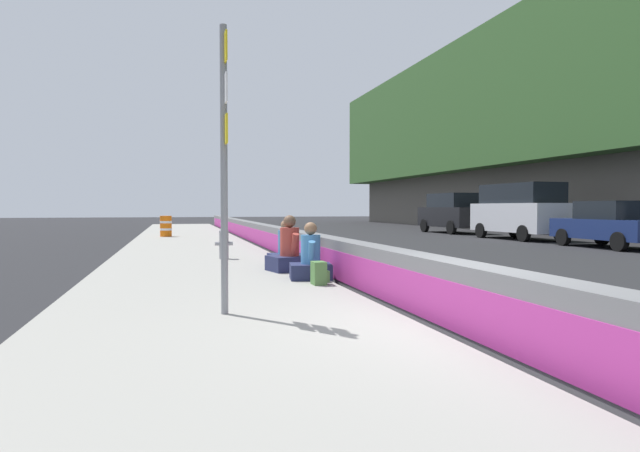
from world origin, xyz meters
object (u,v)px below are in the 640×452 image
Objects in this scene: parked_car_third at (611,224)px; construction_barrel at (166,226)px; route_sign_post at (224,147)px; parked_car_fourth at (519,210)px; backpack at (319,273)px; parked_car_midline at (452,212)px; seated_person_rear at (286,252)px; seated_person_foreground at (311,261)px; fire_hydrant at (224,242)px; seated_person_middle at (290,253)px.

construction_barrel is at bearing 58.66° from parked_car_third.
route_sign_post is 21.21m from parked_car_fourth.
backpack is 23.46m from parked_car_midline.
construction_barrel is (16.96, 2.81, 0.28)m from backpack.
seated_person_rear reaches higher than backpack.
seated_person_foreground is (3.00, -1.84, -1.76)m from route_sign_post.
parked_car_fourth reaches higher than seated_person_foreground.
fire_hydrant reaches higher than backpack.
seated_person_foreground is at bearing 117.41° from parked_car_third.
backpack is at bearing 135.12° from parked_car_fourth.
parked_car_midline is at bearing -44.94° from fire_hydrant.
route_sign_post is 0.70× the size of parked_car_fourth.
seated_person_foreground is at bearing 179.90° from seated_person_rear.
seated_person_rear is at bearing -150.51° from fire_hydrant.
parked_car_fourth is at bearing -104.21° from construction_barrel.
route_sign_post is at bearing 175.20° from fire_hydrant.
backpack is (-2.18, -0.08, -0.17)m from seated_person_middle.
seated_person_middle is 1.24× the size of construction_barrel.
seated_person_rear is (5.37, -1.85, -1.76)m from route_sign_post.
backpack is 14.87m from parked_car_third.
route_sign_post reaches higher than fire_hydrant.
seated_person_rear is (0.95, -0.11, -0.04)m from seated_person_middle.
backpack is (-0.76, 0.03, -0.14)m from seated_person_foreground.
route_sign_post is 3.79× the size of construction_barrel.
route_sign_post is 4.09× the size of fire_hydrant.
route_sign_post is 0.74× the size of parked_car_midline.
route_sign_post is at bearing -177.05° from construction_barrel.
route_sign_post reaches higher than parked_car_third.
seated_person_foreground is 0.77m from backpack.
parked_car_third reaches higher than fire_hydrant.
seated_person_rear is 13.54m from parked_car_third.
backpack is 0.08× the size of parked_car_midline.
seated_person_middle is at bearing -169.55° from construction_barrel.
fire_hydrant is at bearing 135.06° from parked_car_midline.
seated_person_foreground is 2.66× the size of backpack.
fire_hydrant is 0.75× the size of seated_person_middle.
route_sign_post is 3.38× the size of seated_person_foreground.
route_sign_post reaches higher than seated_person_middle.
parked_car_third is 0.94× the size of parked_car_midline.
parked_car_third is at bearing -121.34° from construction_barrel.
parked_car_fourth is at bearing -61.37° from fire_hydrant.
backpack is 0.09× the size of parked_car_third.
parked_car_midline is at bearing -34.29° from route_sign_post.
seated_person_middle is 0.23× the size of parked_car_fourth.
route_sign_post reaches higher than seated_person_rear.
construction_barrel is 0.20× the size of parked_car_midline.
parked_car_midline reaches higher than parked_car_third.
construction_barrel is at bearing 2.95° from route_sign_post.
parked_car_midline is at bearing -34.71° from seated_person_foreground.
parked_car_midline reaches higher than seated_person_rear.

